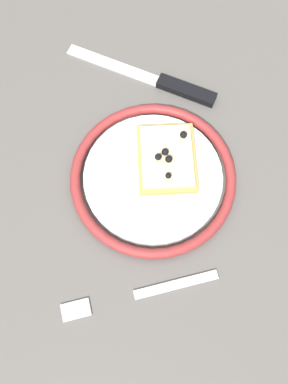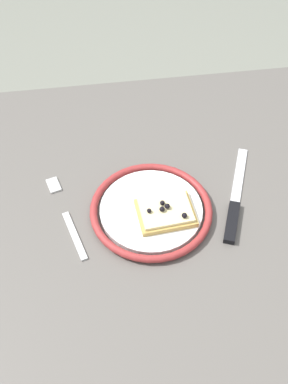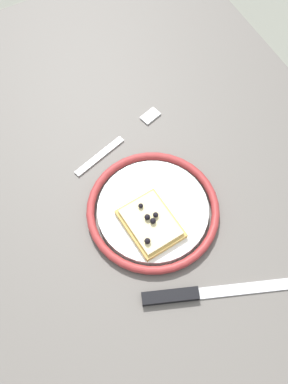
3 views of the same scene
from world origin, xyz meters
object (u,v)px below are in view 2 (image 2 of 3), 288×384
object	(u,v)px
dining_table	(141,255)
pizza_slice_near	(166,212)
plate	(151,210)
fork	(66,215)
knife	(234,209)

from	to	relation	value
dining_table	pizza_slice_near	distance (m)	0.12
plate	fork	world-z (taller)	plate
pizza_slice_near	plate	bearing A→B (deg)	143.25
pizza_slice_near	knife	xyz separation A→B (m)	(0.13, 0.00, -0.02)
dining_table	plate	xyz separation A→B (m)	(0.02, 0.03, 0.10)
fork	pizza_slice_near	bearing A→B (deg)	-10.39
dining_table	knife	world-z (taller)	knife
plate	knife	xyz separation A→B (m)	(0.15, -0.02, -0.00)
plate	pizza_slice_near	size ratio (longest dim) A/B	2.12
plate	knife	distance (m)	0.15
pizza_slice_near	fork	distance (m)	0.18
pizza_slice_near	fork	bearing A→B (deg)	169.61
plate	fork	distance (m)	0.16
dining_table	plate	world-z (taller)	plate
dining_table	plate	size ratio (longest dim) A/B	4.95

